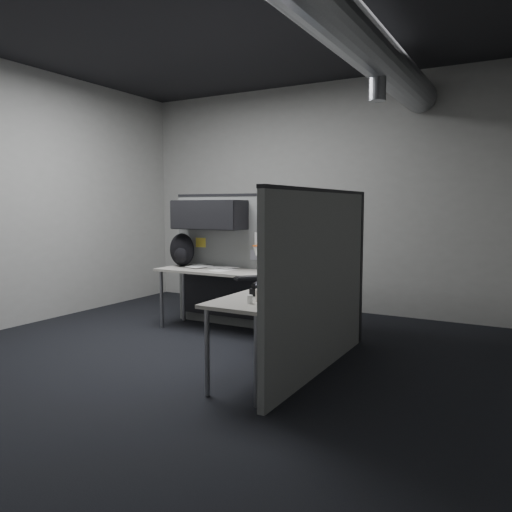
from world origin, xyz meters
The scene contains 12 objects.
room centered at (0.56, 0.00, 2.10)m, with size 5.62×5.62×3.22m.
partition_back centered at (-0.25, 1.23, 1.00)m, with size 2.44×0.42×1.63m.
partition_right centered at (1.10, 0.22, 0.82)m, with size 0.07×2.23×1.63m.
desk centered at (0.15, 0.70, 0.61)m, with size 2.31×2.11×0.73m.
monitor centered at (0.76, 0.92, 0.99)m, with size 0.63×0.63×0.51m.
keyboard centered at (0.25, 0.53, 0.75)m, with size 0.39×0.40×0.04m.
mouse centered at (0.71, 0.30, 0.75)m, with size 0.28×0.28×0.05m.
phone centered at (0.75, -0.20, 0.77)m, with size 0.26×0.27×0.11m.
bottles centered at (0.88, -0.55, 0.77)m, with size 0.14×0.17×0.09m.
cup centered at (0.87, -0.49, 0.78)m, with size 0.07×0.07×0.10m, color beige.
papers centered at (-0.71, 1.16, 0.74)m, with size 0.81×0.66×0.02m.
backpack centered at (-1.11, 1.08, 0.93)m, with size 0.38×0.34×0.41m.
Camera 1 is at (2.73, -3.89, 1.48)m, focal length 35.00 mm.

